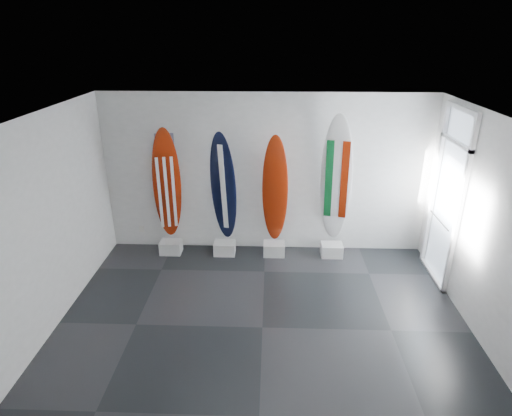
{
  "coord_description": "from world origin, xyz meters",
  "views": [
    {
      "loc": [
        0.09,
        -5.02,
        4.0
      ],
      "look_at": [
        -0.14,
        1.4,
        1.29
      ],
      "focal_mm": 29.95,
      "sensor_mm": 36.0,
      "label": 1
    }
  ],
  "objects_px": {
    "surfboard_navy": "(223,188)",
    "surfboard_swiss": "(275,190)",
    "surfboard_usa": "(167,185)",
    "surfboard_italy": "(336,180)"
  },
  "relations": [
    {
      "from": "surfboard_swiss",
      "to": "surfboard_italy",
      "type": "xyz_separation_m",
      "value": [
        1.09,
        0.0,
        0.2
      ]
    },
    {
      "from": "surfboard_usa",
      "to": "surfboard_navy",
      "type": "distance_m",
      "value": 1.04
    },
    {
      "from": "surfboard_usa",
      "to": "surfboard_swiss",
      "type": "distance_m",
      "value": 1.98
    },
    {
      "from": "surfboard_navy",
      "to": "surfboard_italy",
      "type": "distance_m",
      "value": 2.05
    },
    {
      "from": "surfboard_navy",
      "to": "surfboard_swiss",
      "type": "bearing_deg",
      "value": 13.74
    },
    {
      "from": "surfboard_swiss",
      "to": "surfboard_italy",
      "type": "height_order",
      "value": "surfboard_italy"
    },
    {
      "from": "surfboard_swiss",
      "to": "surfboard_italy",
      "type": "distance_m",
      "value": 1.11
    },
    {
      "from": "surfboard_usa",
      "to": "surfboard_italy",
      "type": "distance_m",
      "value": 3.08
    },
    {
      "from": "surfboard_usa",
      "to": "surfboard_navy",
      "type": "xyz_separation_m",
      "value": [
        1.04,
        0.0,
        -0.04
      ]
    },
    {
      "from": "surfboard_navy",
      "to": "surfboard_swiss",
      "type": "height_order",
      "value": "surfboard_navy"
    }
  ]
}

